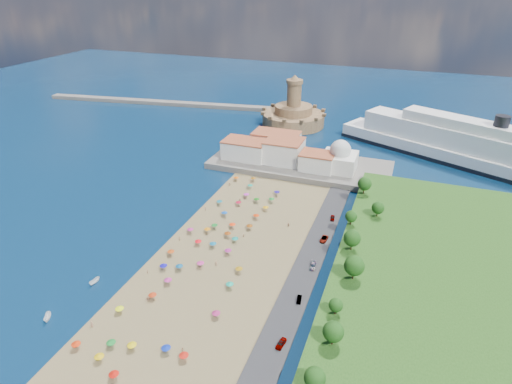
% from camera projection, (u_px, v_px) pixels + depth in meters
% --- Properties ---
extents(ground, '(700.00, 700.00, 0.00)m').
position_uv_depth(ground, '(223.00, 238.00, 159.74)').
color(ground, '#071938').
rests_on(ground, ground).
extents(terrace, '(90.00, 36.00, 3.00)m').
position_uv_depth(terrace, '(300.00, 165.00, 216.94)').
color(terrace, '#59544C').
rests_on(terrace, ground).
extents(jetty, '(18.00, 70.00, 2.40)m').
position_uv_depth(jetty, '(279.00, 138.00, 253.09)').
color(jetty, '#59544C').
rests_on(jetty, ground).
extents(breakwater, '(199.03, 34.77, 2.60)m').
position_uv_depth(breakwater, '(173.00, 103.00, 320.84)').
color(breakwater, '#59544C').
rests_on(breakwater, ground).
extents(waterfront_buildings, '(57.00, 29.00, 11.00)m').
position_uv_depth(waterfront_buildings, '(276.00, 149.00, 218.59)').
color(waterfront_buildings, silver).
rests_on(waterfront_buildings, terrace).
extents(domed_building, '(16.00, 16.00, 15.00)m').
position_uv_depth(domed_building, '(340.00, 158.00, 205.70)').
color(domed_building, silver).
rests_on(domed_building, terrace).
extents(fortress, '(40.00, 40.00, 32.40)m').
position_uv_depth(fortress, '(293.00, 115.00, 275.65)').
color(fortress, olive).
rests_on(fortress, ground).
extents(cruise_ship, '(126.07, 71.56, 28.34)m').
position_uv_depth(cruise_ship, '(458.00, 146.00, 221.28)').
color(cruise_ship, black).
rests_on(cruise_ship, ground).
extents(beach_parasols, '(32.15, 118.10, 2.20)m').
position_uv_depth(beach_parasols, '(211.00, 244.00, 152.07)').
color(beach_parasols, gray).
rests_on(beach_parasols, beach).
extents(beachgoers, '(37.63, 95.52, 1.85)m').
position_uv_depth(beachgoers, '(215.00, 239.00, 157.22)').
color(beachgoers, tan).
rests_on(beachgoers, beach).
extents(moored_boats, '(4.73, 22.23, 1.66)m').
position_uv_depth(moored_boats, '(72.00, 299.00, 128.46)').
color(moored_boats, white).
rests_on(moored_boats, ground).
extents(parked_cars, '(2.64, 73.49, 1.44)m').
position_uv_depth(parked_cars, '(314.00, 264.00, 143.27)').
color(parked_cars, gray).
rests_on(parked_cars, promenade).
extents(hillside_trees, '(13.05, 105.51, 7.87)m').
position_uv_depth(hillside_trees, '(353.00, 249.00, 135.71)').
color(hillside_trees, '#382314').
rests_on(hillside_trees, hillside).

